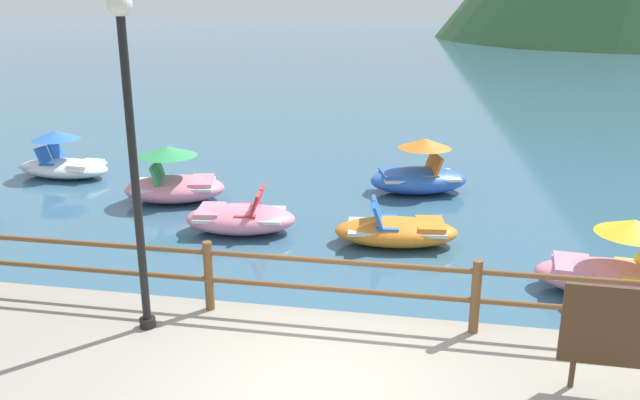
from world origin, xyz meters
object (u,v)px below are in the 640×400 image
Objects in this scene: pedal_boat_5 at (419,174)px; pedal_boat_2 at (619,271)px; pedal_boat_0 at (63,162)px; pedal_boat_1 at (174,182)px; lamp_post at (131,137)px; sign_board at (621,329)px; pedal_boat_6 at (240,218)px; pedal_boat_7 at (397,231)px.

pedal_boat_2 is at bearing -57.16° from pedal_boat_5.
pedal_boat_0 is 1.01× the size of pedal_boat_1.
lamp_post is 7.05m from pedal_boat_1.
lamp_post is 3.38× the size of sign_board.
pedal_boat_6 is at bearing 138.32° from sign_board.
pedal_boat_5 reaches higher than pedal_boat_0.
pedal_boat_0 is 1.00× the size of pedal_boat_5.
pedal_boat_2 reaches higher than pedal_boat_6.
pedal_boat_0 is at bearing 151.26° from pedal_boat_6.
pedal_boat_0 is 1.06× the size of pedal_boat_7.
lamp_post is 7.33m from pedal_boat_2.
lamp_post is 1.59× the size of pedal_boat_2.
pedal_boat_5 reaches higher than pedal_boat_1.
pedal_boat_0 is at bearing 158.72° from pedal_boat_2.
pedal_boat_7 is (-2.59, 4.89, -0.87)m from sign_board.
pedal_boat_5 is (3.06, 7.89, -2.39)m from lamp_post.
lamp_post is 1.60× the size of pedal_boat_0.
pedal_boat_7 is at bearing 117.91° from sign_board.
pedal_boat_6 is (2.03, -1.66, -0.16)m from pedal_boat_1.
pedal_boat_2 is at bearing 25.18° from lamp_post.
lamp_post is 1.78× the size of pedal_boat_6.
pedal_boat_2 is at bearing -14.16° from pedal_boat_6.
pedal_boat_0 is 8.89m from pedal_boat_5.
pedal_boat_2 is 1.12× the size of pedal_boat_6.
pedal_boat_7 is (5.06, -1.77, -0.18)m from pedal_boat_1.
pedal_boat_6 is 3.03m from pedal_boat_7.
lamp_post reaches higher than pedal_boat_5.
pedal_boat_1 is at bearing 138.95° from sign_board.
pedal_boat_5 reaches higher than pedal_boat_2.
pedal_boat_5 is at bearing 68.79° from lamp_post.
pedal_boat_0 reaches higher than pedal_boat_7.
pedal_boat_1 reaches higher than pedal_boat_0.
lamp_post is 1.70× the size of pedal_boat_7.
pedal_boat_1 is at bearing 160.72° from pedal_boat_7.
pedal_boat_0 is (-11.22, 8.07, -0.75)m from sign_board.
pedal_boat_2 is 3.78m from pedal_boat_7.
sign_board is 0.47× the size of pedal_boat_0.
pedal_boat_7 is at bearing -2.07° from pedal_boat_6.
lamp_post reaches higher than pedal_boat_2.
pedal_boat_5 is 1.12× the size of pedal_boat_6.
pedal_boat_1 is 5.36m from pedal_boat_7.
pedal_boat_5 is 4.67m from pedal_boat_6.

